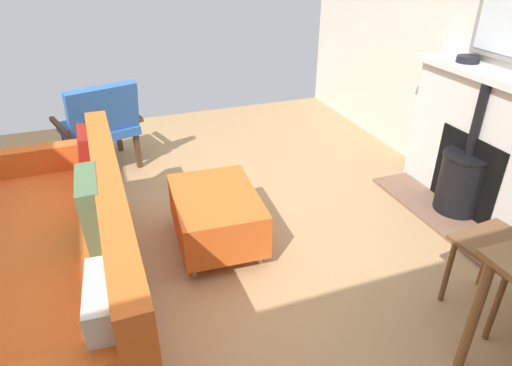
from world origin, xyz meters
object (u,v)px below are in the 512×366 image
object	(u,v)px
sofa	(61,261)
armchair_accent	(100,122)
mantel_bowl_near	(468,59)
ottoman	(216,214)
fireplace	(480,154)

from	to	relation	value
sofa	armchair_accent	size ratio (longest dim) A/B	2.50
sofa	mantel_bowl_near	bearing A→B (deg)	-171.72
armchair_accent	ottoman	bearing A→B (deg)	114.15
fireplace	mantel_bowl_near	world-z (taller)	mantel_bowl_near
fireplace	armchair_accent	xyz separation A→B (m)	(2.64, -1.72, -0.02)
fireplace	sofa	distance (m)	2.97
ottoman	armchair_accent	size ratio (longest dim) A/B	0.96
ottoman	mantel_bowl_near	bearing A→B (deg)	-177.26
mantel_bowl_near	armchair_accent	size ratio (longest dim) A/B	0.20
mantel_bowl_near	fireplace	bearing A→B (deg)	84.41
sofa	ottoman	size ratio (longest dim) A/B	2.62
ottoman	armchair_accent	xyz separation A→B (m)	(0.66, -1.46, 0.23)
mantel_bowl_near	ottoman	bearing A→B (deg)	2.74
fireplace	mantel_bowl_near	distance (m)	0.72
mantel_bowl_near	armchair_accent	bearing A→B (deg)	-26.97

